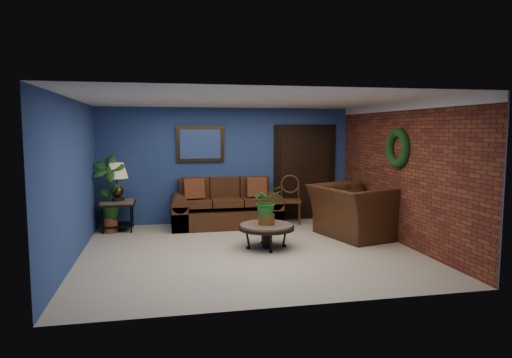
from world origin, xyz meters
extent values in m
plane|color=beige|center=(0.00, 0.00, 0.00)|extent=(5.50, 5.50, 0.00)
cube|color=navy|center=(0.00, 2.50, 1.25)|extent=(5.50, 0.04, 2.50)
cube|color=navy|center=(-2.75, 0.00, 1.25)|extent=(0.04, 5.00, 2.50)
cube|color=brown|center=(2.75, 0.00, 1.25)|extent=(0.04, 5.00, 2.50)
cube|color=silver|center=(0.00, 0.00, 2.50)|extent=(5.50, 5.00, 0.02)
cube|color=white|center=(2.72, 0.00, 2.43)|extent=(0.03, 5.00, 0.14)
cube|color=#432D16|center=(-0.60, 2.46, 1.72)|extent=(1.02, 0.06, 0.77)
cube|color=black|center=(1.75, 2.47, 1.05)|extent=(1.44, 0.06, 2.18)
torus|color=black|center=(2.69, 0.05, 1.70)|extent=(0.16, 0.72, 0.72)
cube|color=#452613|center=(-0.12, 2.00, 0.19)|extent=(2.27, 0.98, 0.37)
cube|color=#452613|center=(-0.12, 2.36, 0.53)|extent=(1.94, 0.27, 0.93)
cube|color=#452613|center=(-0.76, 1.94, 0.53)|extent=(0.62, 0.67, 0.14)
cube|color=#452613|center=(-0.12, 1.94, 0.53)|extent=(0.62, 0.67, 0.14)
cube|color=#452613|center=(0.53, 1.94, 0.53)|extent=(0.62, 0.67, 0.14)
cube|color=#452613|center=(-1.08, 2.00, 0.26)|extent=(0.33, 0.98, 0.51)
cube|color=#452613|center=(0.85, 2.00, 0.26)|extent=(0.33, 0.98, 0.51)
cube|color=brown|center=(-0.78, 1.98, 0.81)|extent=(0.41, 0.12, 0.41)
cube|color=brown|center=(0.54, 1.98, 0.81)|extent=(0.41, 0.12, 0.41)
cylinder|color=#4F4B45|center=(0.32, 0.11, 0.39)|extent=(0.91, 0.91, 0.05)
cylinder|color=black|center=(0.32, 0.11, 0.35)|extent=(0.96, 0.96, 0.05)
cylinder|color=black|center=(0.32, 0.11, 0.18)|extent=(0.14, 0.14, 0.36)
cube|color=#4F4B45|center=(-2.30, 2.05, 0.59)|extent=(0.63, 0.63, 0.05)
cube|color=black|center=(-2.30, 2.05, 0.55)|extent=(0.67, 0.67, 0.04)
cube|color=black|center=(-2.30, 2.05, 0.12)|extent=(0.57, 0.57, 0.03)
cylinder|color=black|center=(-2.57, 1.78, 0.29)|extent=(0.03, 0.03, 0.59)
cylinder|color=black|center=(-2.03, 1.78, 0.29)|extent=(0.03, 0.03, 0.59)
cylinder|color=black|center=(-2.57, 2.32, 0.29)|extent=(0.03, 0.03, 0.59)
cylinder|color=black|center=(-2.03, 2.32, 0.29)|extent=(0.03, 0.03, 0.59)
cylinder|color=#432D16|center=(-2.30, 2.05, 0.64)|extent=(0.26, 0.26, 0.06)
sphere|color=#432D16|center=(-2.30, 2.05, 0.77)|extent=(0.24, 0.24, 0.24)
cylinder|color=#432D16|center=(-2.30, 2.05, 0.97)|extent=(0.03, 0.03, 0.31)
cone|color=tan|center=(-2.30, 2.05, 1.19)|extent=(0.44, 0.44, 0.31)
cube|color=#512E17|center=(1.30, 2.05, 0.49)|extent=(0.54, 0.54, 0.04)
torus|color=#512E17|center=(1.35, 2.24, 0.83)|extent=(0.42, 0.14, 0.42)
cylinder|color=#512E17|center=(1.07, 1.91, 0.23)|extent=(0.04, 0.04, 0.47)
cylinder|color=#512E17|center=(1.44, 1.82, 0.23)|extent=(0.04, 0.04, 0.47)
cylinder|color=#512E17|center=(1.16, 2.28, 0.23)|extent=(0.04, 0.04, 0.47)
cylinder|color=#512E17|center=(1.53, 2.19, 0.23)|extent=(0.04, 0.04, 0.47)
imported|color=#452613|center=(2.15, 0.59, 0.49)|extent=(1.65, 1.78, 0.98)
cylinder|color=brown|center=(0.32, 0.11, 0.50)|extent=(0.28, 0.28, 0.18)
imported|color=#1A4D18|center=(0.32, 0.11, 0.81)|extent=(0.59, 0.55, 0.54)
cylinder|color=brown|center=(2.35, 1.95, 0.10)|extent=(0.26, 0.26, 0.20)
imported|color=#1A4D18|center=(2.35, 1.95, 0.46)|extent=(0.42, 0.38, 0.63)
cylinder|color=brown|center=(-2.45, 1.94, 0.15)|extent=(0.34, 0.34, 0.30)
imported|color=#1A4D18|center=(-2.45, 1.94, 0.89)|extent=(0.77, 0.61, 1.29)
camera|label=1|loc=(-1.42, -7.37, 2.02)|focal=32.00mm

